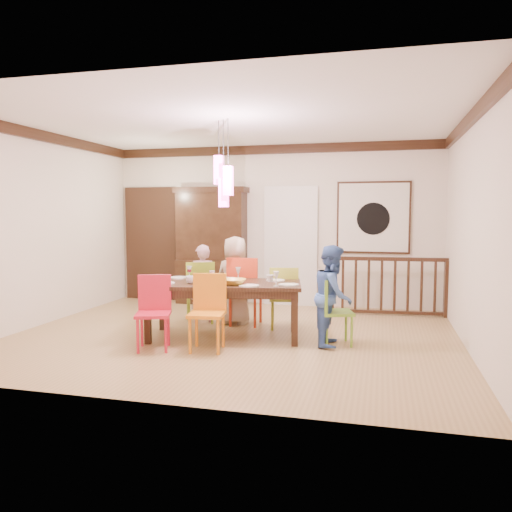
% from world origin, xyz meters
% --- Properties ---
extents(floor, '(6.00, 6.00, 0.00)m').
position_xyz_m(floor, '(0.00, 0.00, 0.00)').
color(floor, '#9D7D4C').
rests_on(floor, ground).
extents(ceiling, '(6.00, 6.00, 0.00)m').
position_xyz_m(ceiling, '(0.00, 0.00, 2.90)').
color(ceiling, white).
rests_on(ceiling, wall_back).
extents(wall_back, '(6.00, 0.00, 6.00)m').
position_xyz_m(wall_back, '(0.00, 2.50, 1.45)').
color(wall_back, silver).
rests_on(wall_back, floor).
extents(wall_left, '(0.00, 5.00, 5.00)m').
position_xyz_m(wall_left, '(-3.00, 0.00, 1.45)').
color(wall_left, silver).
rests_on(wall_left, floor).
extents(wall_right, '(0.00, 5.00, 5.00)m').
position_xyz_m(wall_right, '(3.00, 0.00, 1.45)').
color(wall_right, silver).
rests_on(wall_right, floor).
extents(crown_molding, '(6.00, 5.00, 0.16)m').
position_xyz_m(crown_molding, '(0.00, 0.00, 2.82)').
color(crown_molding, black).
rests_on(crown_molding, wall_back).
extents(panel_door, '(1.04, 0.07, 2.24)m').
position_xyz_m(panel_door, '(-2.40, 2.45, 1.05)').
color(panel_door, black).
rests_on(panel_door, wall_back).
extents(white_doorway, '(0.97, 0.05, 2.22)m').
position_xyz_m(white_doorway, '(0.35, 2.46, 1.05)').
color(white_doorway, silver).
rests_on(white_doorway, wall_back).
extents(painting, '(1.25, 0.06, 1.25)m').
position_xyz_m(painting, '(1.80, 2.46, 1.60)').
color(painting, black).
rests_on(painting, wall_back).
extents(pendant_cluster, '(0.27, 0.21, 1.14)m').
position_xyz_m(pendant_cluster, '(-0.09, -0.11, 2.11)').
color(pendant_cluster, '#FF4CB6').
rests_on(pendant_cluster, ceiling).
extents(dining_table, '(2.18, 1.29, 0.75)m').
position_xyz_m(dining_table, '(-0.09, -0.11, 0.66)').
color(dining_table, black).
rests_on(dining_table, floor).
extents(chair_far_left, '(0.57, 0.57, 0.95)m').
position_xyz_m(chair_far_left, '(-0.74, 0.70, 0.54)').
color(chair_far_left, '#88A221').
rests_on(chair_far_left, floor).
extents(chair_far_mid, '(0.47, 0.47, 1.03)m').
position_xyz_m(chair_far_mid, '(-0.02, 0.71, 0.59)').
color(chair_far_mid, red).
rests_on(chair_far_mid, floor).
extents(chair_far_right, '(0.48, 0.48, 0.91)m').
position_xyz_m(chair_far_right, '(0.59, 0.63, 0.52)').
color(chair_far_right, '#9BA72C').
rests_on(chair_far_right, floor).
extents(chair_near_left, '(0.52, 0.52, 0.91)m').
position_xyz_m(chair_near_left, '(-0.75, -0.90, 0.52)').
color(chair_near_left, red).
rests_on(chair_near_left, floor).
extents(chair_near_mid, '(0.47, 0.47, 0.93)m').
position_xyz_m(chair_near_mid, '(-0.10, -0.78, 0.53)').
color(chair_near_mid, orange).
rests_on(chair_near_mid, floor).
extents(chair_end_right, '(0.48, 0.48, 0.85)m').
position_xyz_m(chair_end_right, '(1.42, -0.10, 0.49)').
color(chair_end_right, '#6EA72D').
rests_on(chair_end_right, floor).
extents(china_hutch, '(1.36, 0.46, 2.15)m').
position_xyz_m(china_hutch, '(-1.11, 2.30, 1.08)').
color(china_hutch, black).
rests_on(china_hutch, floor).
extents(balustrade, '(2.00, 0.22, 0.96)m').
position_xyz_m(balustrade, '(2.07, 1.95, 0.50)').
color(balustrade, black).
rests_on(balustrade, floor).
extents(person_far_left, '(0.52, 0.44, 1.20)m').
position_xyz_m(person_far_left, '(-0.70, 0.69, 0.60)').
color(person_far_left, '#D09EAD').
rests_on(person_far_left, floor).
extents(person_far_mid, '(0.69, 0.49, 1.33)m').
position_xyz_m(person_far_mid, '(-0.19, 0.73, 0.67)').
color(person_far_mid, '#CAB298').
rests_on(person_far_mid, floor).
extents(person_end_right, '(0.49, 0.63, 1.28)m').
position_xyz_m(person_end_right, '(1.37, -0.13, 0.64)').
color(person_end_right, '#3B5FA6').
rests_on(person_end_right, floor).
extents(serving_bowl, '(0.36, 0.36, 0.08)m').
position_xyz_m(serving_bowl, '(0.10, -0.27, 0.79)').
color(serving_bowl, gold).
rests_on(serving_bowl, dining_table).
extents(small_bowl, '(0.26, 0.26, 0.06)m').
position_xyz_m(small_bowl, '(-0.21, -0.09, 0.78)').
color(small_bowl, white).
rests_on(small_bowl, dining_table).
extents(cup_left, '(0.15, 0.15, 0.10)m').
position_xyz_m(cup_left, '(-0.49, -0.31, 0.80)').
color(cup_left, silver).
rests_on(cup_left, dining_table).
extents(cup_right, '(0.13, 0.13, 0.09)m').
position_xyz_m(cup_right, '(0.49, 0.12, 0.80)').
color(cup_right, silver).
rests_on(cup_right, dining_table).
extents(plate_far_left, '(0.26, 0.26, 0.01)m').
position_xyz_m(plate_far_left, '(-0.86, 0.16, 0.76)').
color(plate_far_left, white).
rests_on(plate_far_left, dining_table).
extents(plate_far_mid, '(0.26, 0.26, 0.01)m').
position_xyz_m(plate_far_mid, '(-0.14, 0.22, 0.76)').
color(plate_far_mid, white).
rests_on(plate_far_mid, dining_table).
extents(plate_far_right, '(0.26, 0.26, 0.01)m').
position_xyz_m(plate_far_right, '(0.55, 0.22, 0.76)').
color(plate_far_right, white).
rests_on(plate_far_right, dining_table).
extents(plate_near_left, '(0.26, 0.26, 0.01)m').
position_xyz_m(plate_near_left, '(-0.82, -0.40, 0.76)').
color(plate_near_left, white).
rests_on(plate_near_left, dining_table).
extents(plate_near_mid, '(0.26, 0.26, 0.01)m').
position_xyz_m(plate_near_mid, '(0.32, -0.36, 0.76)').
color(plate_near_mid, white).
rests_on(plate_near_mid, dining_table).
extents(plate_end_right, '(0.26, 0.26, 0.01)m').
position_xyz_m(plate_end_right, '(0.80, -0.14, 0.76)').
color(plate_end_right, white).
rests_on(plate_end_right, dining_table).
extents(wine_glass_a, '(0.08, 0.08, 0.19)m').
position_xyz_m(wine_glass_a, '(-0.66, 0.07, 0.84)').
color(wine_glass_a, '#590C19').
rests_on(wine_glass_a, dining_table).
extents(wine_glass_b, '(0.08, 0.08, 0.19)m').
position_xyz_m(wine_glass_b, '(0.05, 0.10, 0.84)').
color(wine_glass_b, silver).
rests_on(wine_glass_b, dining_table).
extents(wine_glass_c, '(0.08, 0.08, 0.19)m').
position_xyz_m(wine_glass_c, '(-0.16, -0.40, 0.84)').
color(wine_glass_c, '#590C19').
rests_on(wine_glass_c, dining_table).
extents(wine_glass_d, '(0.08, 0.08, 0.19)m').
position_xyz_m(wine_glass_d, '(0.66, -0.27, 0.84)').
color(wine_glass_d, silver).
rests_on(wine_glass_d, dining_table).
extents(napkin, '(0.18, 0.14, 0.01)m').
position_xyz_m(napkin, '(-0.22, -0.47, 0.76)').
color(napkin, '#D83359').
rests_on(napkin, dining_table).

